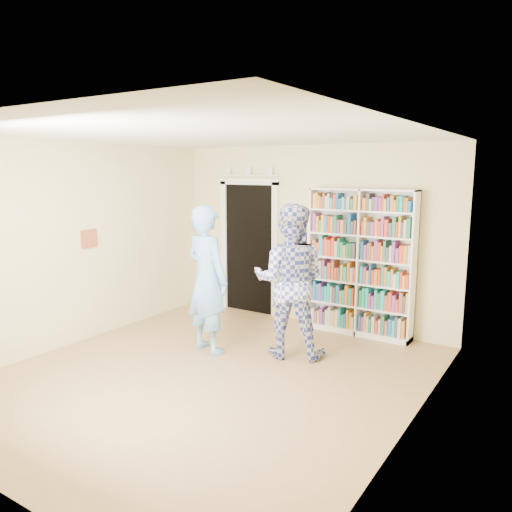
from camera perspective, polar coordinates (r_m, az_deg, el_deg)
The scene contains 11 objects.
floor at distance 5.92m, azimuth -5.30°, elevation -13.45°, with size 5.00×5.00×0.00m, color #99714A.
ceiling at distance 5.45m, azimuth -5.76°, elevation 13.62°, with size 5.00×5.00×0.00m, color white.
wall_back at distance 7.62m, azimuth 6.22°, elevation 2.34°, with size 4.50×4.50×0.00m, color beige.
wall_left at distance 7.13m, azimuth -19.86°, elevation 1.30°, with size 5.00×5.00×0.00m, color beige.
wall_right at distance 4.52m, azimuth 17.53°, elevation -3.22°, with size 5.00×5.00×0.00m, color beige.
bookshelf at distance 7.18m, azimuth 11.86°, elevation -0.69°, with size 1.51×0.28×2.08m.
doorway at distance 8.18m, azimuth -0.78°, elevation 1.69°, with size 1.10×0.08×2.43m.
wall_art at distance 7.23m, azimuth -18.53°, elevation 1.88°, with size 0.03×0.25×0.25m, color brown.
man_blue at distance 6.41m, azimuth -5.60°, elevation -2.71°, with size 0.69×0.45×1.90m, color #67A9E6.
man_plaid at distance 6.24m, azimuth 3.89°, elevation -2.86°, with size 0.94×0.73×1.93m, color #2F3B91.
paper_sheet at distance 6.02m, azimuth 4.02°, elevation -2.43°, with size 0.22×0.01×0.31m, color white.
Camera 1 is at (3.39, -4.26, 2.33)m, focal length 35.00 mm.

